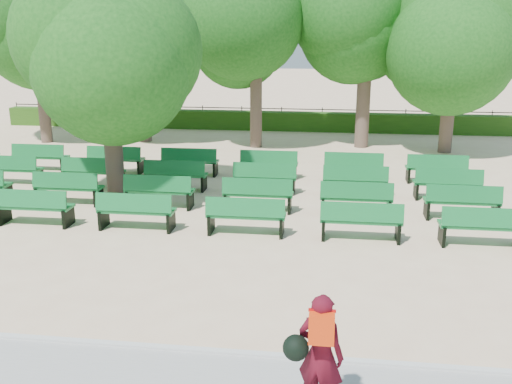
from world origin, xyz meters
TOP-DOWN VIEW (x-y plane):
  - ground at (0.00, 0.00)m, footprint 120.00×120.00m
  - curb at (0.00, -6.25)m, footprint 30.00×0.12m
  - hedge at (0.00, 14.00)m, footprint 26.00×0.70m
  - fence at (0.00, 14.40)m, footprint 26.00×0.10m
  - tree_line at (0.00, 10.00)m, footprint 21.80×6.80m
  - bench_array at (-1.21, 1.88)m, footprint 1.94×0.75m
  - tree_among at (-2.77, 1.73)m, footprint 4.16×4.16m
  - person at (3.37, -7.47)m, footprint 0.82×0.58m

SIDE VIEW (x-z plane):
  - ground at x=0.00m, z-range 0.00..0.00m
  - fence at x=0.00m, z-range -0.51..0.51m
  - tree_line at x=0.00m, z-range -3.52..3.52m
  - curb at x=0.00m, z-range 0.00..0.10m
  - bench_array at x=-1.21m, z-range -0.50..0.70m
  - hedge at x=0.00m, z-range 0.00..0.90m
  - person at x=3.37m, z-range 0.09..1.73m
  - tree_among at x=-2.77m, z-range 1.13..7.21m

